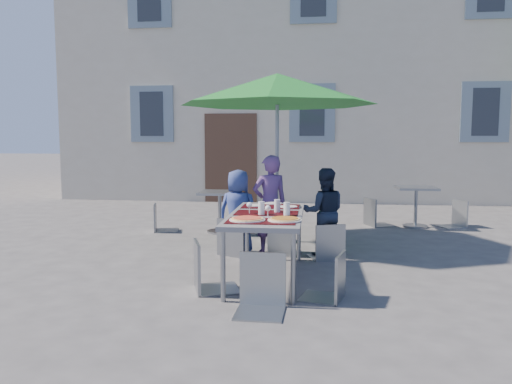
# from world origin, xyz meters

# --- Properties ---
(ground) EXTENTS (90.00, 90.00, 0.00)m
(ground) POSITION_xyz_m (0.00, 0.00, 0.00)
(ground) COLOR #404042
(ground) RESTS_ON ground
(building) EXTENTS (13.60, 8.20, 11.10)m
(building) POSITION_xyz_m (-0.00, 11.50, 4.85)
(building) COLOR #BCB098
(building) RESTS_ON ground
(dining_table) EXTENTS (0.80, 1.85, 0.76)m
(dining_table) POSITION_xyz_m (-0.45, 0.74, 0.70)
(dining_table) COLOR #4E4E53
(dining_table) RESTS_ON ground
(pizza_near_left) EXTENTS (0.37, 0.37, 0.03)m
(pizza_near_left) POSITION_xyz_m (-0.60, 0.20, 0.77)
(pizza_near_left) COLOR white
(pizza_near_left) RESTS_ON dining_table
(pizza_near_right) EXTENTS (0.35, 0.35, 0.03)m
(pizza_near_right) POSITION_xyz_m (-0.22, 0.23, 0.77)
(pizza_near_right) COLOR white
(pizza_near_right) RESTS_ON dining_table
(glassware) EXTENTS (0.49, 0.43, 0.15)m
(glassware) POSITION_xyz_m (-0.39, 0.64, 0.83)
(glassware) COLOR silver
(glassware) RESTS_ON dining_table
(place_settings) EXTENTS (0.67, 0.50, 0.01)m
(place_settings) POSITION_xyz_m (-0.44, 1.36, 0.76)
(place_settings) COLOR white
(place_settings) RESTS_ON dining_table
(child_0) EXTENTS (0.63, 0.47, 1.17)m
(child_0) POSITION_xyz_m (-0.96, 1.94, 0.58)
(child_0) COLOR navy
(child_0) RESTS_ON ground
(child_1) EXTENTS (0.59, 0.50, 1.36)m
(child_1) POSITION_xyz_m (-0.53, 2.03, 0.68)
(child_1) COLOR #603E7F
(child_1) RESTS_ON ground
(child_2) EXTENTS (0.60, 0.38, 1.19)m
(child_2) POSITION_xyz_m (0.21, 1.95, 0.60)
(child_2) COLOR #182135
(child_2) RESTS_ON ground
(chair_0) EXTENTS (0.57, 0.57, 0.97)m
(chair_0) POSITION_xyz_m (-0.99, 1.82, 0.57)
(chair_0) COLOR gray
(chair_0) RESTS_ON ground
(chair_1) EXTENTS (0.47, 0.47, 0.86)m
(chair_1) POSITION_xyz_m (-0.33, 1.91, 0.50)
(chair_1) COLOR gray
(chair_1) RESTS_ON ground
(chair_2) EXTENTS (0.52, 0.52, 0.91)m
(chair_2) POSITION_xyz_m (0.26, 1.72, 0.53)
(chair_2) COLOR gray
(chair_2) RESTS_ON ground
(chair_3) EXTENTS (0.56, 0.56, 0.99)m
(chair_3) POSITION_xyz_m (-1.02, 0.21, 0.58)
(chair_3) COLOR gray
(chair_3) RESTS_ON ground
(chair_4) EXTENTS (0.48, 0.48, 0.89)m
(chair_4) POSITION_xyz_m (0.25, 0.07, 0.52)
(chair_4) COLOR gray
(chair_4) RESTS_ON ground
(chair_5) EXTENTS (0.45, 0.46, 0.99)m
(chair_5) POSITION_xyz_m (-0.40, -0.31, 0.58)
(chair_5) COLOR gray
(chair_5) RESTS_ON ground
(patio_umbrella) EXTENTS (2.99, 2.99, 2.56)m
(patio_umbrella) POSITION_xyz_m (-0.49, 2.80, 2.31)
(patio_umbrella) COLOR #999BA0
(patio_umbrella) RESTS_ON ground
(cafe_table_0) EXTENTS (0.65, 0.65, 0.70)m
(cafe_table_0) POSITION_xyz_m (-1.50, 3.41, 0.46)
(cafe_table_0) COLOR #999BA0
(cafe_table_0) RESTS_ON ground
(bg_chair_l_0) EXTENTS (0.49, 0.48, 0.89)m
(bg_chair_l_0) POSITION_xyz_m (-2.54, 3.45, 0.52)
(bg_chair_l_0) COLOR gray
(bg_chair_l_0) RESTS_ON ground
(bg_chair_r_0) EXTENTS (0.47, 0.46, 1.01)m
(bg_chair_r_0) POSITION_xyz_m (-0.95, 3.46, 0.59)
(bg_chair_r_0) COLOR gray
(bg_chair_r_0) RESTS_ON ground
(cafe_table_1) EXTENTS (0.68, 0.68, 0.73)m
(cafe_table_1) POSITION_xyz_m (1.89, 4.33, 0.49)
(cafe_table_1) COLOR #999BA0
(cafe_table_1) RESTS_ON ground
(bg_chair_l_1) EXTENTS (0.56, 0.56, 0.96)m
(bg_chair_l_1) POSITION_xyz_m (1.18, 4.41, 0.56)
(bg_chair_l_1) COLOR gray
(bg_chair_l_1) RESTS_ON ground
(bg_chair_r_1) EXTENTS (0.54, 0.53, 0.91)m
(bg_chair_r_1) POSITION_xyz_m (2.61, 4.47, 0.53)
(bg_chair_r_1) COLOR #939A9E
(bg_chair_r_1) RESTS_ON ground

